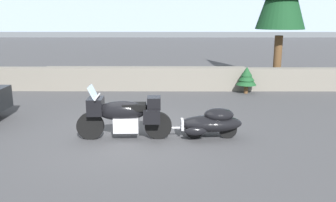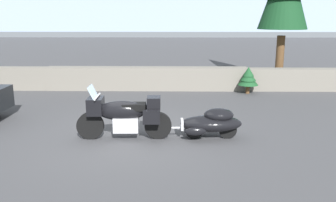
{
  "view_description": "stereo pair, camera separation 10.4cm",
  "coord_description": "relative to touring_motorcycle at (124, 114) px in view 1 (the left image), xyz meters",
  "views": [
    {
      "loc": [
        1.0,
        -8.55,
        2.97
      ],
      "look_at": [
        0.95,
        0.29,
        0.85
      ],
      "focal_mm": 38.7,
      "sensor_mm": 36.0,
      "label": 1
    },
    {
      "loc": [
        1.11,
        -8.55,
        2.97
      ],
      "look_at": [
        0.95,
        0.29,
        0.85
      ],
      "focal_mm": 38.7,
      "sensor_mm": 36.0,
      "label": 2
    }
  ],
  "objects": [
    {
      "name": "pine_sapling_near",
      "position": [
        4.05,
        5.28,
        0.02
      ],
      "size": [
        0.77,
        0.77,
        1.03
      ],
      "color": "brown",
      "rests_on": "ground"
    },
    {
      "name": "ground_plane",
      "position": [
        0.11,
        0.14,
        -0.62
      ],
      "size": [
        80.0,
        80.0,
        0.0
      ],
      "primitive_type": "plane",
      "color": "#424244"
    },
    {
      "name": "car_shaped_trailer",
      "position": [
        2.14,
        0.06,
        -0.21
      ],
      "size": [
        2.21,
        0.79,
        0.76
      ],
      "color": "black",
      "rests_on": "ground"
    },
    {
      "name": "touring_motorcycle",
      "position": [
        0.0,
        0.0,
        0.0
      ],
      "size": [
        2.31,
        0.77,
        1.33
      ],
      "color": "black",
      "rests_on": "ground"
    },
    {
      "name": "stone_guard_wall",
      "position": [
        0.23,
        5.89,
        -0.17
      ],
      "size": [
        24.0,
        0.6,
        0.92
      ],
      "color": "slate",
      "rests_on": "ground"
    }
  ]
}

